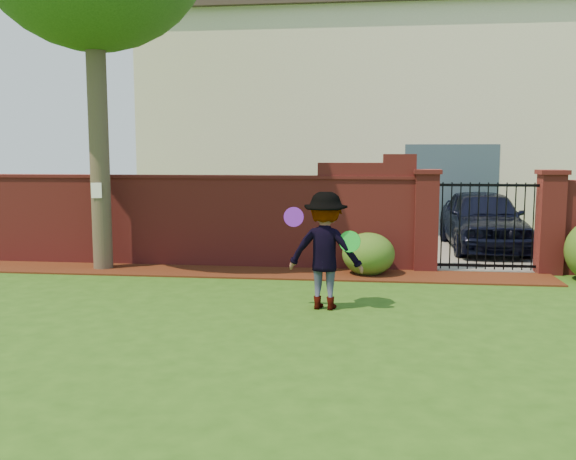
# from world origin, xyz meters

# --- Properties ---
(ground) EXTENTS (80.00, 80.00, 0.01)m
(ground) POSITION_xyz_m (0.00, 0.00, -0.01)
(ground) COLOR #274F13
(ground) RESTS_ON ground
(mulch_bed) EXTENTS (11.10, 1.08, 0.03)m
(mulch_bed) POSITION_xyz_m (-0.95, 3.34, 0.01)
(mulch_bed) COLOR #39160A
(mulch_bed) RESTS_ON ground
(brick_wall) EXTENTS (8.70, 0.31, 2.16)m
(brick_wall) POSITION_xyz_m (-2.01, 4.00, 0.93)
(brick_wall) COLOR maroon
(brick_wall) RESTS_ON ground
(pillar_left) EXTENTS (0.50, 0.50, 1.88)m
(pillar_left) POSITION_xyz_m (2.40, 4.00, 0.96)
(pillar_left) COLOR maroon
(pillar_left) RESTS_ON ground
(pillar_right) EXTENTS (0.50, 0.50, 1.88)m
(pillar_right) POSITION_xyz_m (4.60, 4.00, 0.96)
(pillar_right) COLOR maroon
(pillar_right) RESTS_ON ground
(iron_gate) EXTENTS (1.78, 0.03, 1.60)m
(iron_gate) POSITION_xyz_m (3.50, 4.00, 0.85)
(iron_gate) COLOR black
(iron_gate) RESTS_ON ground
(driveway) EXTENTS (3.20, 8.00, 0.01)m
(driveway) POSITION_xyz_m (3.50, 8.00, 0.01)
(driveway) COLOR slate
(driveway) RESTS_ON ground
(house) EXTENTS (12.40, 6.40, 6.30)m
(house) POSITION_xyz_m (1.00, 12.00, 3.16)
(house) COLOR #F4EDCC
(house) RESTS_ON ground
(car) EXTENTS (1.63, 4.01, 1.37)m
(car) POSITION_xyz_m (3.95, 6.62, 0.68)
(car) COLOR black
(car) RESTS_ON ground
(paper_notice) EXTENTS (0.20, 0.01, 0.28)m
(paper_notice) POSITION_xyz_m (-3.60, 3.21, 1.50)
(paper_notice) COLOR white
(paper_notice) RESTS_ON tree
(shrub_left) EXTENTS (0.94, 0.94, 0.77)m
(shrub_left) POSITION_xyz_m (1.35, 3.43, 0.38)
(shrub_left) COLOR #265519
(shrub_left) RESTS_ON ground
(man) EXTENTS (1.15, 0.77, 1.65)m
(man) POSITION_xyz_m (0.73, 0.91, 0.82)
(man) COLOR gray
(man) RESTS_ON ground
(frisbee_purple) EXTENTS (0.28, 0.13, 0.27)m
(frisbee_purple) POSITION_xyz_m (0.32, 0.68, 1.32)
(frisbee_purple) COLOR purple
(frisbee_purple) RESTS_ON man
(frisbee_green) EXTENTS (0.30, 0.10, 0.30)m
(frisbee_green) POSITION_xyz_m (1.08, 0.79, 0.98)
(frisbee_green) COLOR green
(frisbee_green) RESTS_ON man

